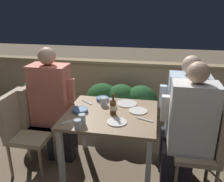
{
  "coord_description": "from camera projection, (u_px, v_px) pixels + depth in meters",
  "views": [
    {
      "loc": [
        0.43,
        -2.18,
        1.76
      ],
      "look_at": [
        0.0,
        0.06,
        0.92
      ],
      "focal_mm": 38.0,
      "sensor_mm": 36.0,
      "label": 1
    }
  ],
  "objects": [
    {
      "name": "person_blue_shirt",
      "position": [
        183.0,
        116.0,
        2.49
      ],
      "size": [
        0.49,
        0.26,
        1.3
      ],
      "color": "#282833",
      "rests_on": "ground_plane"
    },
    {
      "name": "person_coral_top",
      "position": [
        54.0,
        106.0,
        2.71
      ],
      "size": [
        0.5,
        0.26,
        1.34
      ],
      "color": "#282833",
      "rests_on": "ground_plane"
    },
    {
      "name": "plate_1",
      "position": [
        138.0,
        111.0,
        2.49
      ],
      "size": [
        0.2,
        0.2,
        0.01
      ],
      "color": "silver",
      "rests_on": "dining_table"
    },
    {
      "name": "fork_1",
      "position": [
        145.0,
        120.0,
        2.3
      ],
      "size": [
        0.17,
        0.08,
        0.01
      ],
      "color": "silver",
      "rests_on": "dining_table"
    },
    {
      "name": "beer_bottle",
      "position": [
        113.0,
        107.0,
        2.39
      ],
      "size": [
        0.07,
        0.07,
        0.22
      ],
      "color": "brown",
      "rests_on": "dining_table"
    },
    {
      "name": "glass_cup_3",
      "position": [
        82.0,
        119.0,
        2.21
      ],
      "size": [
        0.07,
        0.07,
        0.1
      ],
      "color": "silver",
      "rests_on": "dining_table"
    },
    {
      "name": "glass_cup_2",
      "position": [
        113.0,
        102.0,
        2.61
      ],
      "size": [
        0.06,
        0.06,
        0.08
      ],
      "color": "silver",
      "rests_on": "dining_table"
    },
    {
      "name": "plate_0",
      "position": [
        117.0,
        122.0,
        2.26
      ],
      "size": [
        0.19,
        0.19,
        0.01
      ],
      "color": "silver",
      "rests_on": "dining_table"
    },
    {
      "name": "bowl_1",
      "position": [
        103.0,
        99.0,
        2.76
      ],
      "size": [
        0.14,
        0.14,
        0.04
      ],
      "color": "#4C709E",
      "rests_on": "dining_table"
    },
    {
      "name": "fork_2",
      "position": [
        69.0,
        121.0,
        2.27
      ],
      "size": [
        0.12,
        0.15,
        0.01
      ],
      "color": "silver",
      "rests_on": "dining_table"
    },
    {
      "name": "parapet_wall",
      "position": [
        128.0,
        89.0,
        3.83
      ],
      "size": [
        9.0,
        0.18,
        0.92
      ],
      "color": "tan",
      "rests_on": "ground_plane"
    },
    {
      "name": "chair_left_near",
      "position": [
        22.0,
        125.0,
        2.54
      ],
      "size": [
        0.42,
        0.41,
        0.9
      ],
      "color": "tan",
      "rests_on": "ground_plane"
    },
    {
      "name": "potted_plant",
      "position": [
        37.0,
        99.0,
        3.35
      ],
      "size": [
        0.41,
        0.41,
        0.8
      ],
      "color": "brown",
      "rests_on": "ground_plane"
    },
    {
      "name": "chair_right_far",
      "position": [
        201.0,
        127.0,
        2.5
      ],
      "size": [
        0.42,
        0.41,
        0.9
      ],
      "color": "tan",
      "rests_on": "ground_plane"
    },
    {
      "name": "fork_0",
      "position": [
        87.0,
        102.0,
        2.71
      ],
      "size": [
        0.15,
        0.12,
        0.01
      ],
      "color": "silver",
      "rests_on": "dining_table"
    },
    {
      "name": "glass_cup_0",
      "position": [
        104.0,
        101.0,
        2.63
      ],
      "size": [
        0.08,
        0.08,
        0.09
      ],
      "color": "silver",
      "rests_on": "dining_table"
    },
    {
      "name": "person_white_polo",
      "position": [
        187.0,
        130.0,
        2.2
      ],
      "size": [
        0.49,
        0.26,
        1.31
      ],
      "color": "#282833",
      "rests_on": "ground_plane"
    },
    {
      "name": "planter_hedge",
      "position": [
        121.0,
        105.0,
        3.43
      ],
      "size": [
        1.02,
        0.47,
        0.69
      ],
      "color": "brown",
      "rests_on": "ground_plane"
    },
    {
      "name": "chair_right_near",
      "position": [
        208.0,
        143.0,
        2.21
      ],
      "size": [
        0.42,
        0.41,
        0.9
      ],
      "color": "tan",
      "rests_on": "ground_plane"
    },
    {
      "name": "dining_table",
      "position": [
        111.0,
        121.0,
        2.48
      ],
      "size": [
        0.94,
        0.85,
        0.7
      ],
      "color": "#937556",
      "rests_on": "ground_plane"
    },
    {
      "name": "bowl_0",
      "position": [
        80.0,
        110.0,
        2.47
      ],
      "size": [
        0.16,
        0.16,
        0.04
      ],
      "color": "#4C709E",
      "rests_on": "dining_table"
    },
    {
      "name": "ground_plane",
      "position": [
        111.0,
        169.0,
        2.69
      ],
      "size": [
        16.0,
        16.0,
        0.0
      ],
      "primitive_type": "plane",
      "color": "#847056"
    },
    {
      "name": "glass_cup_1",
      "position": [
        78.0,
        124.0,
        2.14
      ],
      "size": [
        0.06,
        0.06,
        0.08
      ],
      "color": "silver",
      "rests_on": "dining_table"
    },
    {
      "name": "chair_left_far",
      "position": [
        39.0,
        115.0,
        2.79
      ],
      "size": [
        0.42,
        0.41,
        0.9
      ],
      "color": "tan",
      "rests_on": "ground_plane"
    },
    {
      "name": "plate_2",
      "position": [
        127.0,
        103.0,
        2.67
      ],
      "size": [
        0.23,
        0.23,
        0.01
      ],
      "color": "silver",
      "rests_on": "dining_table"
    }
  ]
}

